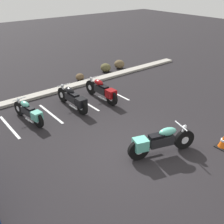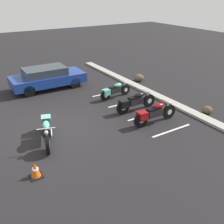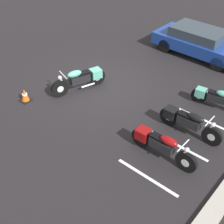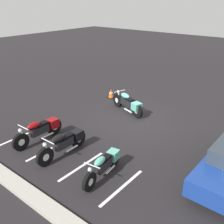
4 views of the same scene
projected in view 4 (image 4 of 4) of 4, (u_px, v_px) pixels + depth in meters
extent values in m
plane|color=black|center=(133.00, 118.00, 12.49)|extent=(60.00, 60.00, 0.00)
cylinder|color=black|center=(118.00, 100.00, 13.74)|extent=(0.71, 0.34, 0.70)
cylinder|color=silver|center=(118.00, 100.00, 13.74)|extent=(0.30, 0.21, 0.27)
cylinder|color=black|center=(137.00, 111.00, 12.47)|extent=(0.71, 0.34, 0.70)
cylinder|color=silver|center=(137.00, 111.00, 12.47)|extent=(0.30, 0.21, 0.27)
cube|color=black|center=(128.00, 102.00, 13.00)|extent=(0.86, 0.53, 0.32)
ellipsoid|color=#59B29E|center=(125.00, 96.00, 13.05)|extent=(0.65, 0.45, 0.26)
cube|color=black|center=(130.00, 100.00, 12.78)|extent=(0.52, 0.39, 0.09)
cube|color=#59B29E|center=(137.00, 106.00, 12.44)|extent=(0.52, 0.50, 0.36)
cylinder|color=silver|center=(119.00, 96.00, 13.53)|extent=(0.28, 0.15, 0.57)
cylinder|color=silver|center=(120.00, 91.00, 13.37)|extent=(0.24, 0.64, 0.04)
sphere|color=silver|center=(118.00, 92.00, 13.51)|extent=(0.15, 0.15, 0.15)
cylinder|color=silver|center=(128.00, 111.00, 12.85)|extent=(0.58, 0.25, 0.07)
cylinder|color=black|center=(89.00, 182.00, 7.77)|extent=(0.19, 0.61, 0.61)
cylinder|color=silver|center=(89.00, 182.00, 7.77)|extent=(0.15, 0.24, 0.23)
cylinder|color=black|center=(114.00, 158.00, 8.88)|extent=(0.19, 0.61, 0.61)
cylinder|color=silver|center=(114.00, 158.00, 8.88)|extent=(0.15, 0.24, 0.23)
cube|color=black|center=(103.00, 165.00, 8.30)|extent=(0.35, 0.73, 0.28)
ellipsoid|color=#59B29E|center=(100.00, 161.00, 8.06)|extent=(0.31, 0.54, 0.22)
cube|color=black|center=(106.00, 158.00, 8.35)|extent=(0.27, 0.43, 0.07)
cube|color=#59B29E|center=(113.00, 155.00, 8.78)|extent=(0.38, 0.41, 0.31)
cylinder|color=silver|center=(91.00, 173.00, 7.76)|extent=(0.09, 0.25, 0.49)
cylinder|color=silver|center=(92.00, 165.00, 7.70)|extent=(0.57, 0.11, 0.03)
sphere|color=silver|center=(90.00, 170.00, 7.64)|extent=(0.13, 0.13, 0.13)
cylinder|color=silver|center=(110.00, 169.00, 8.53)|extent=(0.13, 0.51, 0.06)
cylinder|color=black|center=(45.00, 157.00, 8.90)|extent=(0.13, 0.68, 0.68)
cylinder|color=silver|center=(45.00, 157.00, 8.90)|extent=(0.13, 0.26, 0.26)
cylinder|color=black|center=(78.00, 139.00, 10.04)|extent=(0.13, 0.68, 0.68)
cylinder|color=silver|center=(78.00, 139.00, 10.04)|extent=(0.13, 0.26, 0.26)
cube|color=black|center=(63.00, 143.00, 9.44)|extent=(0.30, 0.78, 0.31)
ellipsoid|color=black|center=(58.00, 138.00, 9.18)|extent=(0.27, 0.58, 0.25)
cube|color=black|center=(67.00, 136.00, 9.49)|extent=(0.25, 0.46, 0.08)
cube|color=black|center=(77.00, 135.00, 9.93)|extent=(0.38, 0.42, 0.35)
cylinder|color=silver|center=(47.00, 149.00, 8.88)|extent=(0.07, 0.27, 0.55)
cylinder|color=silver|center=(48.00, 141.00, 8.81)|extent=(0.64, 0.05, 0.04)
sphere|color=silver|center=(45.00, 145.00, 8.75)|extent=(0.14, 0.14, 0.14)
cylinder|color=silver|center=(72.00, 149.00, 9.67)|extent=(0.08, 0.57, 0.07)
cylinder|color=black|center=(21.00, 142.00, 9.80)|extent=(0.13, 0.69, 0.69)
cylinder|color=silver|center=(21.00, 142.00, 9.80)|extent=(0.13, 0.26, 0.26)
cylinder|color=black|center=(54.00, 127.00, 10.95)|extent=(0.13, 0.69, 0.69)
cylinder|color=silver|center=(54.00, 127.00, 10.95)|extent=(0.13, 0.26, 0.26)
cube|color=black|center=(39.00, 130.00, 10.35)|extent=(0.29, 0.79, 0.31)
ellipsoid|color=maroon|center=(34.00, 125.00, 10.09)|extent=(0.27, 0.58, 0.25)
cube|color=black|center=(42.00, 124.00, 10.39)|extent=(0.25, 0.46, 0.08)
cube|color=maroon|center=(53.00, 123.00, 10.84)|extent=(0.38, 0.42, 0.35)
cylinder|color=silver|center=(23.00, 134.00, 9.78)|extent=(0.06, 0.27, 0.55)
cylinder|color=silver|center=(23.00, 127.00, 9.72)|extent=(0.64, 0.04, 0.04)
sphere|color=silver|center=(20.00, 131.00, 9.66)|extent=(0.15, 0.15, 0.15)
cylinder|color=silver|center=(47.00, 135.00, 10.58)|extent=(0.08, 0.57, 0.07)
cylinder|color=black|center=(197.00, 182.00, 7.71)|extent=(0.23, 0.64, 0.64)
cube|color=#A8A399|center=(16.00, 185.00, 8.01)|extent=(18.00, 0.50, 0.12)
cube|color=black|center=(111.00, 97.00, 15.06)|extent=(0.40, 0.40, 0.03)
cone|color=#EA590F|center=(111.00, 93.00, 14.96)|extent=(0.32, 0.32, 0.52)
cylinder|color=white|center=(111.00, 93.00, 14.95)|extent=(0.20, 0.20, 0.06)
cube|color=white|center=(122.00, 187.00, 7.98)|extent=(0.10, 2.10, 0.00)
cube|color=white|center=(82.00, 166.00, 8.98)|extent=(0.10, 2.10, 0.00)
cube|color=white|center=(49.00, 149.00, 9.98)|extent=(0.10, 2.10, 0.00)
cube|color=white|center=(23.00, 135.00, 10.97)|extent=(0.10, 2.10, 0.00)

